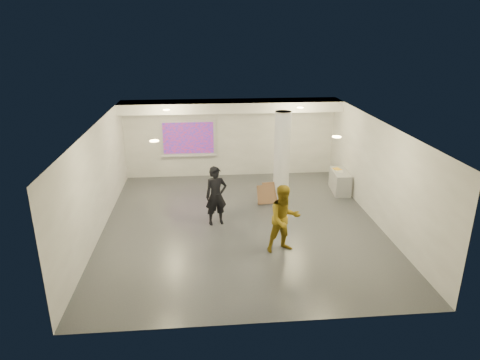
{
  "coord_description": "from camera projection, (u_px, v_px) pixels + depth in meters",
  "views": [
    {
      "loc": [
        -1.07,
        -11.41,
        5.51
      ],
      "look_at": [
        0.0,
        0.4,
        1.25
      ],
      "focal_mm": 32.0,
      "sensor_mm": 36.0,
      "label": 1
    }
  ],
  "objects": [
    {
      "name": "cardboard_back",
      "position": [
        272.0,
        192.0,
        14.19
      ],
      "size": [
        0.64,
        0.27,
        0.67
      ],
      "primitive_type": "cube",
      "rotation": [
        -0.23,
        0.0,
        0.1
      ],
      "color": "brown",
      "rests_on": "floor"
    },
    {
      "name": "ceiling",
      "position": [
        241.0,
        125.0,
        11.64
      ],
      "size": [
        8.0,
        9.0,
        0.01
      ],
      "primitive_type": "cube",
      "color": "white",
      "rests_on": "floor"
    },
    {
      "name": "credenza",
      "position": [
        340.0,
        181.0,
        15.06
      ],
      "size": [
        0.64,
        1.31,
        0.74
      ],
      "primitive_type": "cube",
      "rotation": [
        0.0,
        0.0,
        -0.08
      ],
      "color": "#96989B",
      "rests_on": "floor"
    },
    {
      "name": "postit_pad",
      "position": [
        337.0,
        169.0,
        15.14
      ],
      "size": [
        0.29,
        0.34,
        0.03
      ],
      "primitive_type": "cube",
      "rotation": [
        0.0,
        0.0,
        0.33
      ],
      "color": "yellow",
      "rests_on": "credenza"
    },
    {
      "name": "woman",
      "position": [
        216.0,
        196.0,
        12.41
      ],
      "size": [
        0.72,
        0.56,
        1.76
      ],
      "primitive_type": "imported",
      "rotation": [
        0.0,
        0.0,
        0.23
      ],
      "color": "black",
      "rests_on": "floor"
    },
    {
      "name": "column",
      "position": [
        282.0,
        157.0,
        13.96
      ],
      "size": [
        0.52,
        0.52,
        3.0
      ],
      "primitive_type": "cylinder",
      "color": "silver",
      "rests_on": "floor"
    },
    {
      "name": "wall_left",
      "position": [
        97.0,
        181.0,
        11.81
      ],
      "size": [
        0.01,
        9.0,
        3.0
      ],
      "primitive_type": "cube",
      "color": "beige",
      "rests_on": "floor"
    },
    {
      "name": "downlight_ne",
      "position": [
        300.0,
        108.0,
        14.18
      ],
      "size": [
        0.22,
        0.22,
        0.02
      ],
      "primitive_type": "cylinder",
      "color": "#FFD98D",
      "rests_on": "ceiling"
    },
    {
      "name": "wall_front",
      "position": [
        264.0,
        256.0,
        7.93
      ],
      "size": [
        8.0,
        0.01,
        3.0
      ],
      "primitive_type": "cube",
      "color": "beige",
      "rests_on": "floor"
    },
    {
      "name": "projection_screen",
      "position": [
        188.0,
        138.0,
        16.18
      ],
      "size": [
        2.1,
        0.13,
        1.42
      ],
      "color": "silver",
      "rests_on": "wall_back"
    },
    {
      "name": "soffit_band",
      "position": [
        231.0,
        106.0,
        15.4
      ],
      "size": [
        8.0,
        1.1,
        0.36
      ],
      "primitive_type": "cube",
      "color": "white",
      "rests_on": "ceiling"
    },
    {
      "name": "wall_right",
      "position": [
        377.0,
        172.0,
        12.49
      ],
      "size": [
        0.01,
        9.0,
        3.0
      ],
      "primitive_type": "cube",
      "color": "beige",
      "rests_on": "floor"
    },
    {
      "name": "man",
      "position": [
        284.0,
        219.0,
        10.88
      ],
      "size": [
        1.01,
        0.87,
        1.8
      ],
      "primitive_type": "imported",
      "rotation": [
        0.0,
        0.0,
        0.24
      ],
      "color": "olive",
      "rests_on": "floor"
    },
    {
      "name": "downlight_sw",
      "position": [
        154.0,
        141.0,
        10.05
      ],
      "size": [
        0.22,
        0.22,
        0.02
      ],
      "primitive_type": "cylinder",
      "color": "#FFD98D",
      "rests_on": "ceiling"
    },
    {
      "name": "downlight_se",
      "position": [
        337.0,
        137.0,
        10.43
      ],
      "size": [
        0.22,
        0.22,
        0.02
      ],
      "primitive_type": "cylinder",
      "color": "#FFD98D",
      "rests_on": "ceiling"
    },
    {
      "name": "papers_stack",
      "position": [
        340.0,
        171.0,
        14.92
      ],
      "size": [
        0.31,
        0.35,
        0.02
      ],
      "primitive_type": "cube",
      "rotation": [
        0.0,
        0.0,
        -0.3
      ],
      "color": "silver",
      "rests_on": "credenza"
    },
    {
      "name": "downlight_nw",
      "position": [
        166.0,
        110.0,
        13.8
      ],
      "size": [
        0.22,
        0.22,
        0.02
      ],
      "primitive_type": "cylinder",
      "color": "#FFD98D",
      "rests_on": "ceiling"
    },
    {
      "name": "floor",
      "position": [
        241.0,
        224.0,
        12.65
      ],
      "size": [
        8.0,
        9.0,
        0.01
      ],
      "primitive_type": "cube",
      "color": "#393C40",
      "rests_on": "ground"
    },
    {
      "name": "cardboard_front",
      "position": [
        266.0,
        195.0,
        14.07
      ],
      "size": [
        0.6,
        0.33,
        0.62
      ],
      "primitive_type": "cube",
      "rotation": [
        -0.34,
        0.0,
        0.12
      ],
      "color": "brown",
      "rests_on": "floor"
    },
    {
      "name": "wall_back",
      "position": [
        230.0,
        138.0,
        16.36
      ],
      "size": [
        8.0,
        0.01,
        3.0
      ],
      "primitive_type": "cube",
      "color": "beige",
      "rests_on": "floor"
    }
  ]
}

